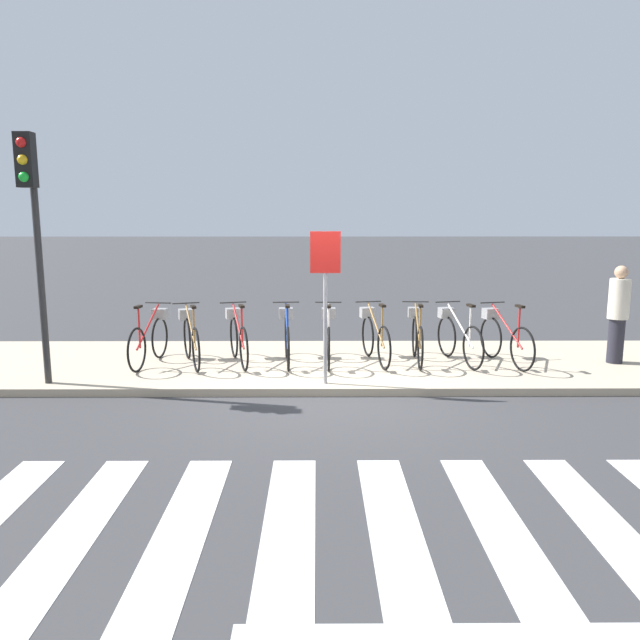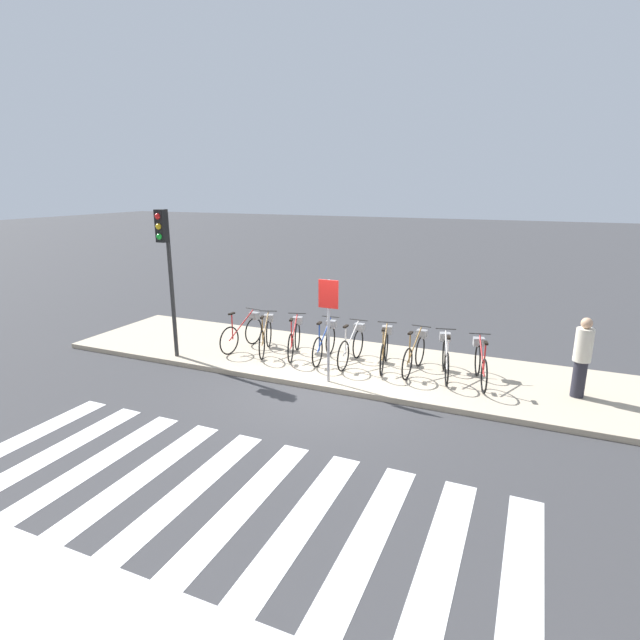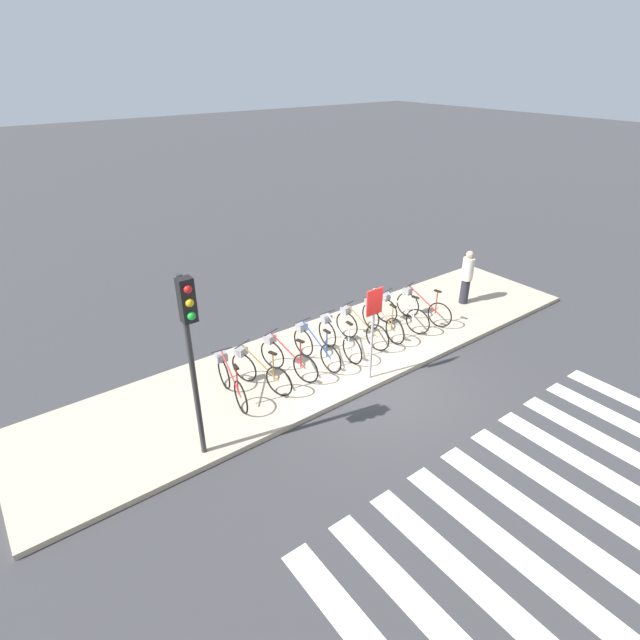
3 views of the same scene
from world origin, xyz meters
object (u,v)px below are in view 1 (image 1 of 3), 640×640
object	(u,v)px
parked_bicycle_8	(503,336)
parked_bicycle_7	(457,335)
sign_post	(325,281)
parked_bicycle_4	(328,336)
pedestrian	(618,312)
parked_bicycle_6	(417,335)
parked_bicycle_2	(238,336)
parked_bicycle_1	(190,337)
parked_bicycle_0	(151,337)
traffic_light	(32,207)
parked_bicycle_3	(287,336)
parked_bicycle_5	(374,335)

from	to	relation	value
parked_bicycle_8	parked_bicycle_7	bearing A→B (deg)	173.18
parked_bicycle_8	sign_post	distance (m)	3.47
parked_bicycle_4	pedestrian	distance (m)	4.89
parked_bicycle_6	parked_bicycle_7	bearing A→B (deg)	-0.18
parked_bicycle_2	parked_bicycle_4	bearing A→B (deg)	0.04
parked_bicycle_1	parked_bicycle_2	world-z (taller)	same
parked_bicycle_4	parked_bicycle_8	distance (m)	2.96
parked_bicycle_0	parked_bicycle_4	xyz separation A→B (m)	(3.00, 0.05, 0.00)
parked_bicycle_2	traffic_light	bearing A→B (deg)	-153.00
parked_bicycle_3	parked_bicycle_6	xyz separation A→B (m)	(2.22, 0.05, 0.00)
parked_bicycle_1	parked_bicycle_4	world-z (taller)	same
parked_bicycle_4	parked_bicycle_0	bearing A→B (deg)	-179.03
parked_bicycle_4	parked_bicycle_5	size ratio (longest dim) A/B	1.01
parked_bicycle_2	traffic_light	world-z (taller)	traffic_light
parked_bicycle_7	traffic_light	xyz separation A→B (m)	(-6.43, -1.43, 2.14)
parked_bicycle_3	parked_bicycle_8	xyz separation A→B (m)	(3.66, -0.05, 0.00)
parked_bicycle_2	parked_bicycle_7	bearing A→B (deg)	0.81
traffic_light	sign_post	xyz separation A→B (m)	(4.16, 0.05, -1.06)
parked_bicycle_4	parked_bicycle_5	xyz separation A→B (m)	(0.78, 0.07, 0.00)
pedestrian	sign_post	bearing A→B (deg)	-165.41
parked_bicycle_3	parked_bicycle_5	size ratio (longest dim) A/B	1.01
parked_bicycle_1	pedestrian	size ratio (longest dim) A/B	0.99
parked_bicycle_0	parked_bicycle_3	bearing A→B (deg)	1.48
parked_bicycle_1	parked_bicycle_8	world-z (taller)	same
parked_bicycle_7	pedestrian	distance (m)	2.71
pedestrian	parked_bicycle_0	bearing A→B (deg)	-179.90
parked_bicycle_3	parked_bicycle_5	world-z (taller)	same
parked_bicycle_5	parked_bicycle_1	bearing A→B (deg)	-177.27
parked_bicycle_3	parked_bicycle_7	bearing A→B (deg)	0.86
parked_bicycle_2	parked_bicycle_8	xyz separation A→B (m)	(4.50, -0.04, 0.00)
parked_bicycle_3	sign_post	world-z (taller)	sign_post
parked_bicycle_5	sign_post	world-z (taller)	sign_post
parked_bicycle_0	parked_bicycle_5	xyz separation A→B (m)	(3.78, 0.12, 0.00)
pedestrian	traffic_light	size ratio (longest dim) A/B	0.46
parked_bicycle_0	parked_bicycle_1	size ratio (longest dim) A/B	1.05
parked_bicycle_3	sign_post	xyz separation A→B (m)	(0.63, -1.33, 1.08)
parked_bicycle_1	parked_bicycle_3	world-z (taller)	same
parked_bicycle_4	traffic_light	size ratio (longest dim) A/B	0.48
parked_bicycle_8	parked_bicycle_1	bearing A→B (deg)	-179.62
parked_bicycle_6	parked_bicycle_8	world-z (taller)	same
parked_bicycle_1	parked_bicycle_3	distance (m)	1.62
parked_bicycle_2	parked_bicycle_6	world-z (taller)	same
parked_bicycle_0	traffic_light	distance (m)	2.80
parked_bicycle_1	parked_bicycle_6	xyz separation A→B (m)	(3.83, 0.13, 0.00)
parked_bicycle_6	parked_bicycle_8	distance (m)	1.45
parked_bicycle_3	traffic_light	world-z (taller)	traffic_light
parked_bicycle_1	parked_bicycle_5	distance (m)	3.11
parked_bicycle_2	parked_bicycle_4	distance (m)	1.54
parked_bicycle_6	parked_bicycle_8	bearing A→B (deg)	-3.69
parked_bicycle_8	traffic_light	world-z (taller)	traffic_light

